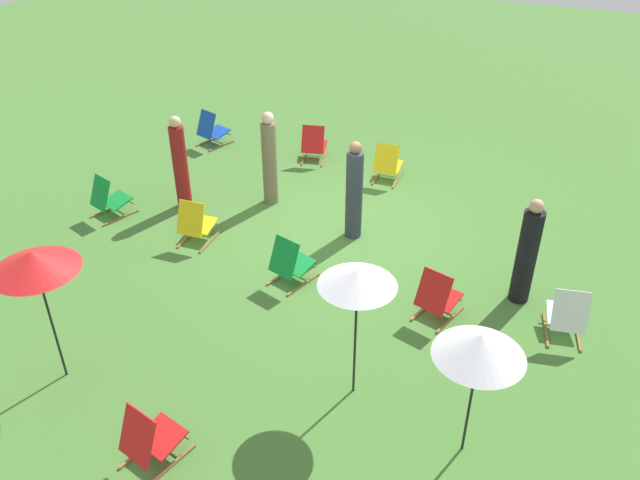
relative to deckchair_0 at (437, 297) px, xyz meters
name	(u,v)px	position (x,y,z in m)	size (l,w,h in m)	color
ground_plane	(348,231)	(2.14, -1.70, -0.37)	(40.00, 40.00, 0.00)	#477A33
deckchair_0	(437,297)	(0.00, 0.00, 0.00)	(0.66, 0.86, 0.83)	olive
deckchair_1	(196,224)	(4.41, -0.25, 0.00)	(0.54, 0.80, 0.83)	olive
deckchair_2	(290,263)	(2.36, 0.13, 0.00)	(0.66, 0.86, 0.83)	olive
deckchair_4	(109,199)	(6.39, -0.31, 0.00)	(0.68, 0.87, 0.83)	olive
deckchair_6	(212,130)	(6.44, -3.87, 0.00)	(0.67, 0.86, 0.83)	olive
deckchair_8	(567,315)	(-1.78, -0.36, 0.00)	(0.64, 0.85, 0.83)	olive
deckchair_9	(150,439)	(2.20, 3.91, 0.00)	(0.63, 0.84, 0.83)	olive
deckchair_10	(388,164)	(2.19, -3.90, 0.00)	(0.53, 0.79, 0.83)	olive
deckchair_11	(314,145)	(3.98, -4.13, 0.00)	(0.66, 0.86, 0.83)	olive
umbrella_0	(480,346)	(-0.99, 2.23, 1.24)	(1.00, 1.00, 1.76)	black
umbrella_1	(34,261)	(4.13, 3.27, 1.47)	(1.07, 1.07, 1.97)	black
umbrella_2	(358,278)	(0.54, 1.91, 1.43)	(0.94, 0.94, 1.92)	black
person_0	(354,193)	(2.01, -1.61, 0.49)	(0.41, 0.41, 1.81)	#333847
person_1	(527,254)	(-1.04, -0.98, 0.46)	(0.39, 0.39, 1.75)	black
person_2	(180,165)	(5.36, -1.23, 0.51)	(0.37, 0.37, 1.83)	maroon
person_3	(270,160)	(3.93, -2.08, 0.52)	(0.38, 0.38, 1.85)	#72664C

